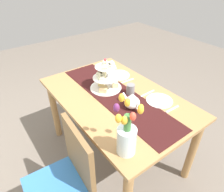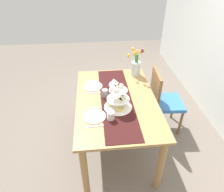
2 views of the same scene
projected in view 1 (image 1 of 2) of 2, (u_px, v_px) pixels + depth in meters
The scene contains 15 objects.
ground_plane at pixel (115, 152), 2.26m from camera, with size 8.00×8.00×0.00m, color #6B6056.
dining_table at pixel (116, 106), 1.90m from camera, with size 1.43×0.91×0.77m.
chair_left at pixel (66, 178), 1.44m from camera, with size 0.45×0.45×0.91m.
table_runner at pixel (116, 96), 1.83m from camera, with size 1.37×0.35×0.00m, color black.
tiered_cake_stand at pixel (106, 79), 1.87m from camera, with size 0.30×0.30×0.30m.
teapot at pixel (132, 102), 1.65m from camera, with size 0.24×0.13×0.14m.
tulip_vase at pixel (127, 135), 1.23m from camera, with size 0.17×0.23×0.40m.
dinner_plate_left at pixel (159, 101), 1.76m from camera, with size 0.23×0.23×0.01m, color white.
fork_left at pixel (172, 109), 1.66m from camera, with size 0.02×0.15×0.01m, color silver.
knife_left at pixel (148, 93), 1.86m from camera, with size 0.01×0.17×0.01m, color silver.
dinner_plate_right at pixel (119, 75), 2.14m from camera, with size 0.23×0.23×0.01m, color white.
fork_right at pixel (127, 81), 2.05m from camera, with size 0.02×0.15×0.01m, color silver.
knife_right at pixel (111, 70), 2.24m from camera, with size 0.01×0.17×0.01m, color silver.
mug_grey at pixel (131, 89), 1.83m from camera, with size 0.08×0.08×0.10m, color slate.
mug_white_text at pixel (103, 74), 2.07m from camera, with size 0.08×0.08×0.10m, color white.
Camera 1 is at (-1.19, 0.92, 1.80)m, focal length 32.30 mm.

